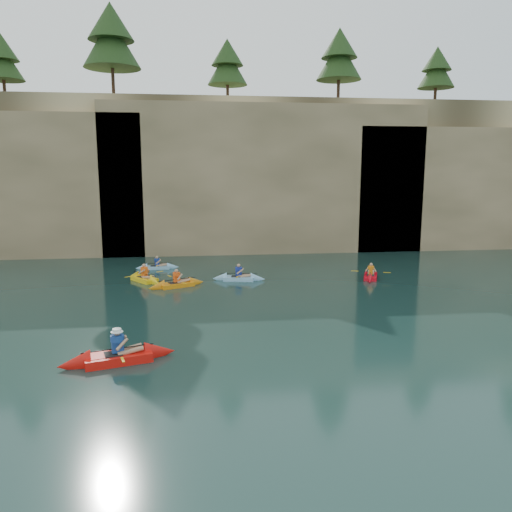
{
  "coord_description": "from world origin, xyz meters",
  "views": [
    {
      "loc": [
        -3.43,
        -14.99,
        6.25
      ],
      "look_at": [
        -1.1,
        3.64,
        3.0
      ],
      "focal_mm": 35.0,
      "sensor_mm": 36.0,
      "label": 1
    }
  ],
  "objects": [
    {
      "name": "kayaker_ltblue_near",
      "position": [
        -0.95,
        12.8,
        0.15
      ],
      "size": [
        3.11,
        2.34,
        1.2
      ],
      "rotation": [
        0.0,
        0.0,
        -0.19
      ],
      "color": "#8DC5EC",
      "rests_on": "ground"
    },
    {
      "name": "sea_cave_east",
      "position": [
        10.0,
        21.95,
        2.25
      ],
      "size": [
        5.0,
        1.0,
        4.5
      ],
      "primitive_type": "cube",
      "color": "black",
      "rests_on": "ground"
    },
    {
      "name": "sea_cave_center",
      "position": [
        -4.0,
        21.95,
        1.6
      ],
      "size": [
        3.5,
        1.0,
        3.2
      ],
      "primitive_type": "cube",
      "color": "black",
      "rests_on": "ground"
    },
    {
      "name": "cliff_pines",
      "position": [
        0.0,
        25.0,
        15.91
      ],
      "size": [
        56.0,
        6.0,
        7.83
      ],
      "primitive_type": null,
      "color": "black",
      "rests_on": "cliff"
    },
    {
      "name": "kayaker_red_far",
      "position": [
        6.75,
        12.42,
        0.14
      ],
      "size": [
        2.11,
        3.11,
        1.13
      ],
      "rotation": [
        0.0,
        0.0,
        1.19
      ],
      "color": "red",
      "rests_on": "ground"
    },
    {
      "name": "cliff_slab_east",
      "position": [
        22.0,
        22.6,
        4.92
      ],
      "size": [
        26.0,
        2.4,
        9.84
      ],
      "primitive_type": "cube",
      "color": "tan",
      "rests_on": "ground"
    },
    {
      "name": "ground",
      "position": [
        0.0,
        0.0,
        0.0
      ],
      "size": [
        160.0,
        160.0,
        0.0
      ],
      "primitive_type": "plane",
      "color": "black",
      "rests_on": "ground"
    },
    {
      "name": "main_kayaker",
      "position": [
        -6.0,
        1.03,
        0.19
      ],
      "size": [
        3.89,
        2.48,
        1.42
      ],
      "rotation": [
        0.0,
        0.0,
        0.28
      ],
      "color": "red",
      "rests_on": "ground"
    },
    {
      "name": "kayaker_yellow",
      "position": [
        -6.29,
        13.24,
        0.16
      ],
      "size": [
        2.45,
        2.93,
        1.26
      ],
      "rotation": [
        0.0,
        0.0,
        -0.93
      ],
      "color": "yellow",
      "rests_on": "ground"
    },
    {
      "name": "cliff_slab_center",
      "position": [
        2.0,
        22.6,
        5.7
      ],
      "size": [
        24.0,
        2.4,
        11.4
      ],
      "primitive_type": "cube",
      "color": "tan",
      "rests_on": "ground"
    },
    {
      "name": "cliff",
      "position": [
        0.0,
        30.0,
        6.0
      ],
      "size": [
        70.0,
        16.0,
        12.0
      ],
      "primitive_type": "cube",
      "color": "tan",
      "rests_on": "ground"
    },
    {
      "name": "kayaker_orange",
      "position": [
        -4.43,
        11.65,
        0.15
      ],
      "size": [
        3.21,
        2.22,
        1.22
      ],
      "rotation": [
        0.0,
        0.0,
        0.43
      ],
      "color": "orange",
      "rests_on": "ground"
    },
    {
      "name": "kayaker_ltblue_mid",
      "position": [
        -5.83,
        16.81,
        0.13
      ],
      "size": [
        2.77,
        2.09,
        1.04
      ],
      "rotation": [
        0.0,
        0.0,
        0.05
      ],
      "color": "#8AC4E7",
      "rests_on": "ground"
    }
  ]
}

